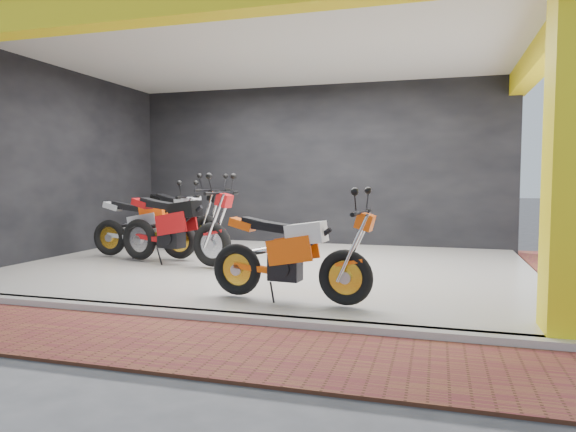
% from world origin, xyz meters
% --- Properties ---
extents(ground, '(80.00, 80.00, 0.00)m').
position_xyz_m(ground, '(0.00, 0.00, 0.00)').
color(ground, '#2D2D30').
rests_on(ground, ground).
extents(showroom_floor, '(8.00, 6.00, 0.10)m').
position_xyz_m(showroom_floor, '(0.00, 2.00, 0.05)').
color(showroom_floor, beige).
rests_on(showroom_floor, ground).
extents(showroom_ceiling, '(8.40, 6.40, 0.20)m').
position_xyz_m(showroom_ceiling, '(0.00, 2.00, 3.60)').
color(showroom_ceiling, beige).
rests_on(showroom_ceiling, corner_column).
extents(back_wall, '(8.20, 0.20, 3.50)m').
position_xyz_m(back_wall, '(0.00, 5.10, 1.75)').
color(back_wall, black).
rests_on(back_wall, ground).
extents(left_wall, '(0.20, 6.20, 3.50)m').
position_xyz_m(left_wall, '(-4.10, 2.00, 1.75)').
color(left_wall, black).
rests_on(left_wall, ground).
extents(header_beam_front, '(8.40, 0.30, 0.40)m').
position_xyz_m(header_beam_front, '(0.00, -1.00, 3.30)').
color(header_beam_front, yellow).
rests_on(header_beam_front, corner_column).
extents(header_beam_right, '(0.30, 6.40, 0.40)m').
position_xyz_m(header_beam_right, '(4.00, 2.00, 3.30)').
color(header_beam_right, yellow).
rests_on(header_beam_right, corner_column).
extents(floor_kerb, '(8.00, 0.20, 0.10)m').
position_xyz_m(floor_kerb, '(0.00, -1.02, 0.05)').
color(floor_kerb, beige).
rests_on(floor_kerb, ground).
extents(paver_front, '(9.00, 1.40, 0.03)m').
position_xyz_m(paver_front, '(0.00, -1.80, 0.01)').
color(paver_front, brown).
rests_on(paver_front, ground).
extents(moto_hero, '(2.09, 0.96, 1.24)m').
position_xyz_m(moto_hero, '(1.63, -0.43, 0.72)').
color(moto_hero, '#F9550A').
rests_on(moto_hero, showroom_floor).
extents(moto_row_a, '(2.49, 1.70, 1.43)m').
position_xyz_m(moto_row_a, '(-1.58, 2.91, 0.81)').
color(moto_row_a, black).
rests_on(moto_row_a, showroom_floor).
extents(moto_row_b, '(2.43, 1.29, 1.41)m').
position_xyz_m(moto_row_b, '(-0.78, 1.41, 0.81)').
color(moto_row_b, '#B01214').
rests_on(moto_row_b, showroom_floor).
extents(moto_row_c, '(2.14, 0.80, 1.30)m').
position_xyz_m(moto_row_c, '(-1.66, 2.00, 0.75)').
color(moto_row_c, '#A4A6AC').
rests_on(moto_row_c, showroom_floor).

